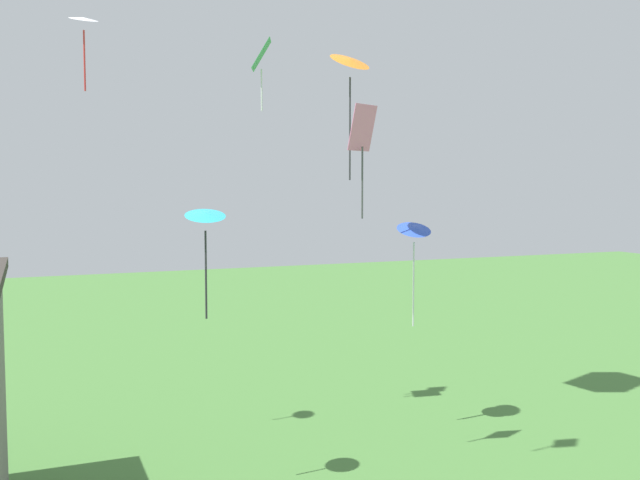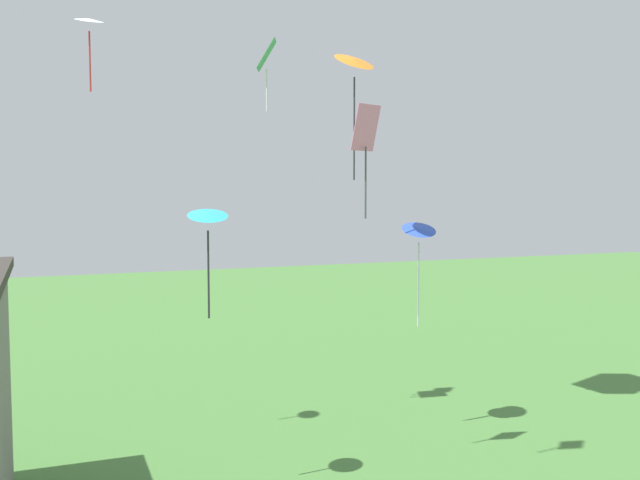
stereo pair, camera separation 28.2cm
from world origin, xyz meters
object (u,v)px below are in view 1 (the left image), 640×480
(kite_pink_diamond, at_px, (362,138))
(kite_orange_delta, at_px, (350,64))
(kite_white_delta, at_px, (84,23))
(kite_blue_delta, at_px, (414,232))
(kite_cyan_delta, at_px, (205,218))
(kite_green_diamond, at_px, (261,60))

(kite_pink_diamond, bearing_deg, kite_orange_delta, 75.72)
(kite_orange_delta, relative_size, kite_white_delta, 1.77)
(kite_blue_delta, height_order, kite_pink_diamond, kite_pink_diamond)
(kite_blue_delta, bearing_deg, kite_cyan_delta, -162.09)
(kite_orange_delta, bearing_deg, kite_green_diamond, 122.56)
(kite_orange_delta, bearing_deg, kite_cyan_delta, -157.16)
(kite_blue_delta, height_order, kite_white_delta, kite_white_delta)
(kite_pink_diamond, height_order, kite_cyan_delta, kite_pink_diamond)
(kite_pink_diamond, height_order, kite_white_delta, kite_white_delta)
(kite_cyan_delta, relative_size, kite_white_delta, 1.28)
(kite_green_diamond, bearing_deg, kite_white_delta, -173.14)
(kite_blue_delta, height_order, kite_orange_delta, kite_orange_delta)
(kite_pink_diamond, relative_size, kite_white_delta, 1.41)
(kite_cyan_delta, bearing_deg, kite_green_diamond, 58.28)
(kite_blue_delta, distance_m, kite_white_delta, 11.30)
(kite_pink_diamond, height_order, kite_orange_delta, kite_orange_delta)
(kite_white_delta, bearing_deg, kite_green_diamond, 6.86)
(kite_pink_diamond, bearing_deg, kite_cyan_delta, -177.18)
(kite_blue_delta, distance_m, kite_orange_delta, 5.44)
(kite_pink_diamond, relative_size, kite_cyan_delta, 1.10)
(kite_blue_delta, bearing_deg, kite_pink_diamond, -143.25)
(kite_orange_delta, distance_m, kite_white_delta, 7.50)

